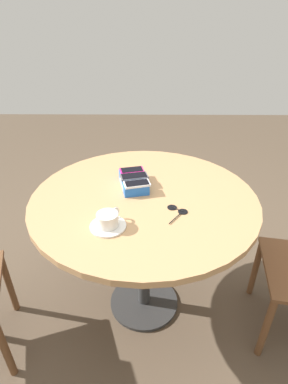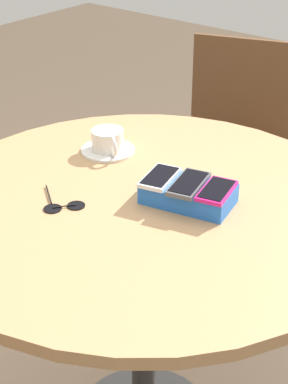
{
  "view_description": "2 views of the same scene",
  "coord_description": "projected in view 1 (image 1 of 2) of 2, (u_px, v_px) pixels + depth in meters",
  "views": [
    {
      "loc": [
        1.25,
        0.01,
        1.55
      ],
      "look_at": [
        0.0,
        0.0,
        0.8
      ],
      "focal_mm": 28.0,
      "sensor_mm": 36.0,
      "label": 1
    },
    {
      "loc": [
        -0.86,
        1.07,
        1.56
      ],
      "look_at": [
        0.0,
        0.0,
        0.8
      ],
      "focal_mm": 60.0,
      "sensor_mm": 36.0,
      "label": 2
    }
  ],
  "objects": [
    {
      "name": "phone_box",
      "position": [
        133.0,
        182.0,
        1.53
      ],
      "size": [
        0.24,
        0.16,
        0.05
      ],
      "color": "blue",
      "rests_on": "round_table"
    },
    {
      "name": "round_table",
      "position": [
        144.0,
        213.0,
        1.52
      ],
      "size": [
        1.1,
        1.1,
        0.78
      ],
      "color": "#2D2D2D",
      "rests_on": "ground_plane"
    },
    {
      "name": "phone_gray",
      "position": [
        134.0,
        176.0,
        1.52
      ],
      "size": [
        0.1,
        0.15,
        0.01
      ],
      "color": "#515156",
      "rests_on": "phone_box"
    },
    {
      "name": "saucer",
      "position": [
        108.0,
        226.0,
        1.25
      ],
      "size": [
        0.15,
        0.15,
        0.01
      ],
      "primitive_type": "cylinder",
      "color": "silver",
      "rests_on": "round_table"
    },
    {
      "name": "phone_white",
      "position": [
        137.0,
        184.0,
        1.45
      ],
      "size": [
        0.09,
        0.14,
        0.01
      ],
      "color": "silver",
      "rests_on": "phone_box"
    },
    {
      "name": "ground_plane",
      "position": [
        144.0,
        302.0,
        1.86
      ],
      "size": [
        8.0,
        8.0,
        0.0
      ],
      "primitive_type": "plane",
      "color": "brown"
    },
    {
      "name": "sunglasses",
      "position": [
        177.0,
        210.0,
        1.35
      ],
      "size": [
        0.15,
        0.09,
        0.01
      ],
      "color": "black",
      "rests_on": "round_table"
    },
    {
      "name": "phone_magenta",
      "position": [
        132.0,
        170.0,
        1.58
      ],
      "size": [
        0.09,
        0.13,
        0.01
      ],
      "color": "#D11975",
      "rests_on": "phone_box"
    },
    {
      "name": "coffee_cup",
      "position": [
        108.0,
        219.0,
        1.23
      ],
      "size": [
        0.11,
        0.09,
        0.06
      ],
      "color": "silver",
      "rests_on": "saucer"
    }
  ]
}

